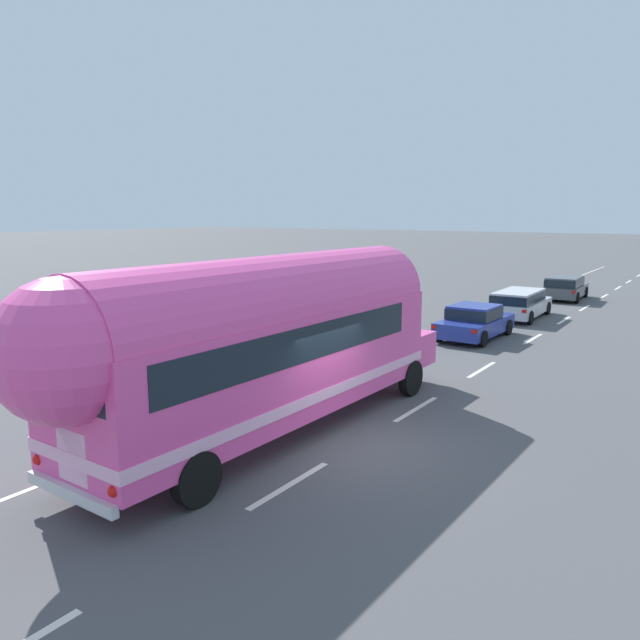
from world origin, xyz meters
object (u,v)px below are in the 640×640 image
object	(u,v)px
painted_bus	(260,339)
car_second	(519,302)
car_lead	(474,321)
car_third	(565,286)

from	to	relation	value
painted_bus	car_second	bearing A→B (deg)	90.04
car_lead	painted_bus	bearing A→B (deg)	-89.60
painted_bus	car_lead	size ratio (longest dim) A/B	2.91
painted_bus	car_third	size ratio (longest dim) A/B	2.89
painted_bus	car_third	xyz separation A→B (m)	(0.27, 27.39, -1.52)
painted_bus	car_second	xyz separation A→B (m)	(-0.01, 19.39, -1.50)
painted_bus	car_third	distance (m)	27.43
car_second	painted_bus	bearing A→B (deg)	-89.96
painted_bus	car_second	size ratio (longest dim) A/B	2.62
car_lead	car_second	distance (m)	5.82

